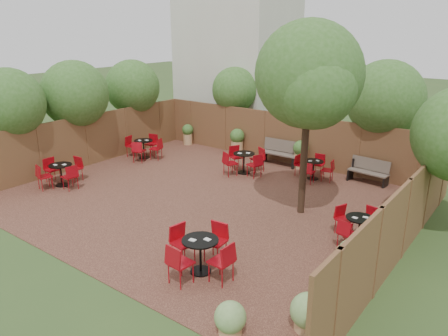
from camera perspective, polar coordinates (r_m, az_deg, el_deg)
The scene contains 13 objects.
ground at distance 13.88m, azimuth -2.35°, elevation -4.18°, with size 80.00×80.00×0.00m, color #354F23.
courtyard_paving at distance 13.87m, azimuth -2.35°, elevation -4.14°, with size 12.00×10.00×0.02m, color #3A1F17.
fence_back at distance 17.52m, azimuth 8.03°, elevation 3.89°, with size 12.00×0.08×2.00m, color brown.
fence_left at distance 17.80m, azimuth -17.55°, elevation 3.45°, with size 0.08×10.00×2.00m, color brown.
fence_right at distance 11.00m, azimuth 22.73°, elevation -6.24°, with size 0.08×10.00×2.00m, color brown.
neighbour_building at distance 21.96m, azimuth 1.77°, elevation 14.88°, with size 5.00×4.00×8.00m, color beige.
overhang_foliage at distance 15.98m, azimuth -1.49°, elevation 9.04°, with size 15.73×10.90×2.74m.
courtyard_tree at distance 12.11m, azimuth 11.01°, elevation 11.21°, with size 2.99×2.93×5.49m.
park_bench_left at distance 17.32m, azimuth 7.42°, elevation 2.11°, with size 1.58×0.55×0.97m.
park_bench_right at distance 15.97m, azimuth 18.54°, elevation -0.33°, with size 1.42×0.57×0.86m.
bistro_tables at distance 14.13m, azimuth -2.67°, elevation -1.76°, with size 11.38×8.74×0.93m.
planters at distance 16.84m, azimuth 5.37°, elevation 1.95°, with size 11.10×4.60×1.12m.
low_shrubs at distance 8.81m, azimuth 9.91°, elevation -16.29°, with size 1.68×4.18×0.72m.
Camera 1 is at (8.17, -9.89, 5.30)m, focal length 34.73 mm.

